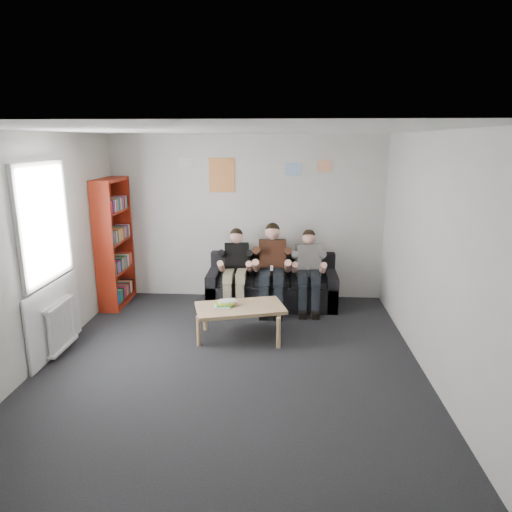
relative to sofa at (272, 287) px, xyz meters
The scene contains 14 objects.
room_shell 2.40m from the sofa, 101.73° to the right, with size 5.00×5.00×5.00m.
sofa is the anchor object (origin of this frame).
bookshelf 2.62m from the sofa, behind, with size 0.30×0.91×2.03m.
coffee_table 1.44m from the sofa, 105.81° to the right, with size 1.15×0.63×0.46m.
game_cases 1.52m from the sofa, 112.92° to the right, with size 0.27×0.25×0.07m.
person_left 0.69m from the sofa, 161.48° to the right, with size 0.38×0.82×1.25m.
person_middle 0.42m from the sofa, 90.00° to the right, with size 0.43×0.92×1.34m.
person_right 0.69m from the sofa, 18.49° to the right, with size 0.38×0.82×1.25m.
radiator 3.22m from the sofa, 143.56° to the right, with size 0.10×0.64×0.60m.
window 3.36m from the sofa, 144.33° to the right, with size 0.05×1.30×2.36m.
poster_large 1.99m from the sofa, 155.78° to the left, with size 0.42×0.01×0.55m, color #EBB753.
poster_blue 1.93m from the sofa, 50.44° to the left, with size 0.25×0.01×0.20m, color #3E88D4.
poster_pink 2.11m from the sofa, 24.93° to the left, with size 0.22×0.01×0.18m, color #E3479C.
poster_sign 2.46m from the sofa, 165.31° to the left, with size 0.20×0.01×0.14m, color silver.
Camera 1 is at (0.60, -4.95, 2.59)m, focal length 32.00 mm.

